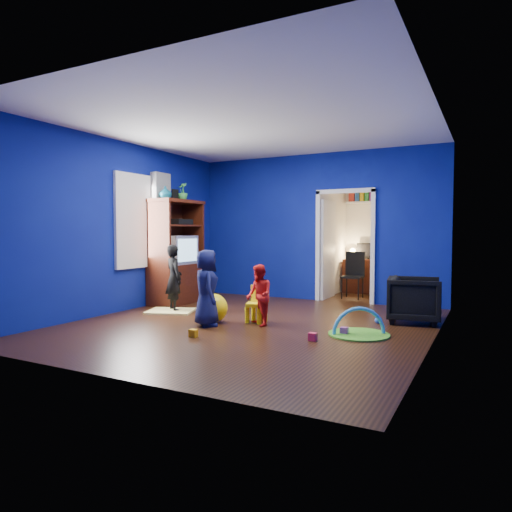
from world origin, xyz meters
The scene contains 32 objects.
floor centered at (0.00, 0.00, 0.00)m, with size 5.00×5.50×0.01m, color black.
ceiling centered at (0.00, 0.00, 2.90)m, with size 5.00×5.50×0.01m, color white.
wall_back centered at (0.00, 2.75, 1.45)m, with size 5.00×0.02×2.90m, color navy.
wall_front centered at (0.00, -2.75, 1.45)m, with size 5.00×0.02×2.90m, color navy.
wall_left centered at (-2.50, 0.00, 1.45)m, with size 0.02×5.50×2.90m, color navy.
wall_right centered at (2.50, 0.00, 1.45)m, with size 0.02×5.50×2.90m, color navy.
alcove centered at (0.60, 3.62, 1.25)m, with size 1.00×1.75×2.50m, color silver, non-canonical shape.
armchair centered at (2.10, 1.27, 0.35)m, with size 0.74×0.76×0.69m, color black.
child_black centered at (-1.71, 0.41, 0.57)m, with size 0.41×0.27×1.14m, color black.
child_navy centered at (-0.52, -0.36, 0.55)m, with size 0.54×0.35×1.11m, color #0F193A.
toddler_red centered at (0.15, -0.01, 0.44)m, with size 0.43×0.34×0.89m, color red.
vase centered at (-2.20, 0.83, 2.08)m, with size 0.22×0.22×0.23m, color #0C5965.
potted_plant centered at (-2.20, 1.35, 2.13)m, with size 0.20×0.20×0.35m, color #2F8237.
tv_armoire centered at (-2.20, 1.13, 0.98)m, with size 0.58×1.14×1.96m, color #3A1909.
crt_tv centered at (-2.16, 1.13, 1.02)m, with size 0.46×0.70×0.54m, color silver.
yellow_blanket centered at (-1.71, 0.31, 0.01)m, with size 0.75×0.60×0.03m, color #F2E07A.
hopper_ball centered at (-0.57, -0.11, 0.22)m, with size 0.44×0.44×0.44m, color yellow.
kid_chair centered at (0.00, 0.19, 0.25)m, with size 0.28×0.28×0.50m, color yellow.
play_mat centered at (1.59, 0.06, 0.01)m, with size 0.80×0.80×0.02m, color green.
toy_arch centered at (1.59, 0.06, 0.02)m, with size 0.72×0.72×0.05m, color #3F8CD8.
window_left centered at (-2.48, 0.35, 1.55)m, with size 0.03×0.95×1.55m, color white.
curtain centered at (-2.37, 0.90, 1.25)m, with size 0.14×0.42×2.40m, color slate.
doorway centered at (0.60, 2.75, 1.05)m, with size 1.16×0.10×2.10m, color white.
study_desk centered at (0.60, 4.26, 0.38)m, with size 0.88×0.44×0.75m, color #3D140A.
desk_monitor centered at (0.60, 4.38, 0.95)m, with size 0.40×0.05×0.32m, color black.
desk_lamp centered at (0.32, 4.32, 0.93)m, with size 0.14×0.14×0.14m, color #FFD88C.
folding_chair centered at (0.60, 3.30, 0.46)m, with size 0.40×0.40×0.92m, color black.
book_shelf centered at (0.60, 4.37, 2.02)m, with size 0.88×0.24×0.04m, color white.
toy_0 centered at (1.16, -0.52, 0.05)m, with size 0.10×0.08×0.10m, color #F52846.
toy_1 centered at (1.64, 0.96, 0.06)m, with size 0.11×0.11×0.11m, color blue.
toy_2 centered at (-0.28, -1.04, 0.05)m, with size 0.10×0.08×0.10m, color orange.
toy_3 centered at (1.41, -0.01, 0.05)m, with size 0.10×0.08×0.10m, color #BA45A1.
Camera 1 is at (3.12, -5.83, 1.35)m, focal length 32.00 mm.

